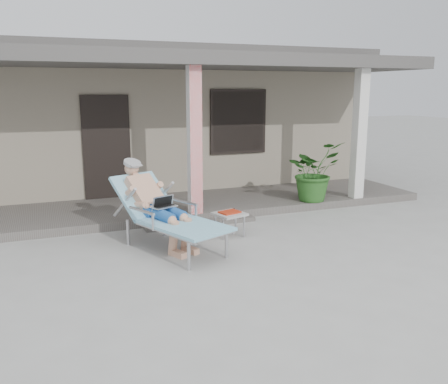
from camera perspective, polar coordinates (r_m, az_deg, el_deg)
name	(u,v)px	position (r m, az deg, el deg)	size (l,w,h in m)	color
ground	(242,259)	(6.79, 2.12, -8.01)	(60.00, 60.00, 0.00)	#9E9E99
house	(144,117)	(12.63, -9.61, 8.94)	(10.40, 5.40, 3.30)	gray
porch_deck	(183,206)	(9.48, -5.01, -1.71)	(10.00, 2.00, 0.15)	#605B56
porch_overhang	(181,66)	(9.17, -5.23, 14.91)	(10.00, 2.30, 2.85)	silver
porch_step	(201,223)	(8.43, -2.83, -3.71)	(2.00, 0.30, 0.07)	#605B56
lounger	(161,192)	(7.14, -7.60, -0.02)	(1.53, 2.18, 1.38)	#B7B7BC
side_table	(230,215)	(7.74, 0.67, -2.79)	(0.56, 0.56, 0.41)	#A6A5A1
potted_palm	(313,171)	(9.68, 10.71, 2.47)	(1.07, 0.93, 1.19)	#26591E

